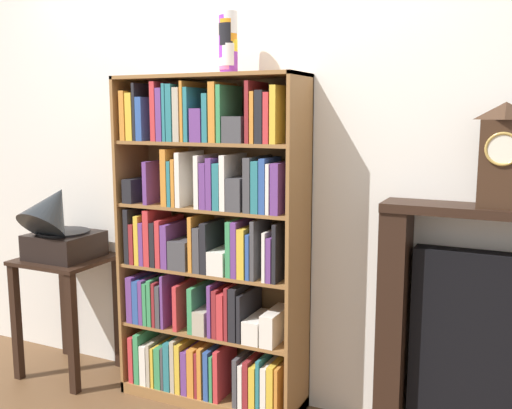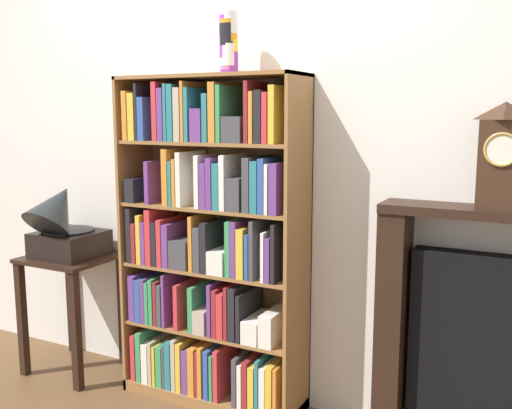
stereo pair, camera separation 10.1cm
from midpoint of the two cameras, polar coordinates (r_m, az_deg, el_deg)
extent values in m
cube|color=brown|center=(3.22, -4.28, -19.49)|extent=(8.07, 6.40, 0.02)
cube|color=silver|center=(2.99, 2.34, 4.64)|extent=(5.07, 0.08, 2.60)
cube|color=olive|center=(3.27, -10.81, -2.96)|extent=(0.02, 0.31, 1.72)
cube|color=olive|center=(2.78, 5.24, -4.92)|extent=(0.02, 0.31, 1.72)
cube|color=brown|center=(3.12, -2.04, -3.37)|extent=(0.99, 0.01, 1.72)
cube|color=olive|center=(2.93, -3.60, 12.52)|extent=(0.99, 0.31, 0.02)
cube|color=olive|center=(3.28, -3.30, -18.14)|extent=(0.99, 0.31, 0.06)
cube|color=#C63338|center=(3.43, -9.94, -14.11)|extent=(0.03, 0.25, 0.26)
cube|color=#388E56|center=(3.40, -9.40, -14.07)|extent=(0.03, 0.26, 0.28)
cube|color=white|center=(3.39, -8.87, -14.69)|extent=(0.04, 0.25, 0.22)
cube|color=#B2A893|center=(3.37, -8.33, -14.68)|extent=(0.02, 0.25, 0.24)
cube|color=gold|center=(3.35, -8.10, -14.99)|extent=(0.02, 0.23, 0.22)
cube|color=#388E56|center=(3.32, -7.67, -15.11)|extent=(0.04, 0.21, 0.23)
cube|color=#424247|center=(3.32, -6.99, -15.02)|extent=(0.02, 0.26, 0.24)
cube|color=teal|center=(3.30, -6.64, -14.93)|extent=(0.04, 0.25, 0.27)
cube|color=#B2A893|center=(3.27, -6.12, -14.94)|extent=(0.02, 0.24, 0.28)
cube|color=gold|center=(3.26, -5.62, -15.17)|extent=(0.03, 0.24, 0.27)
cube|color=#663884|center=(3.25, -4.91, -15.50)|extent=(0.04, 0.26, 0.24)
cube|color=orange|center=(3.22, -4.47, -15.62)|extent=(0.04, 0.23, 0.26)
cube|color=maroon|center=(3.20, -3.92, -15.82)|extent=(0.02, 0.23, 0.25)
cube|color=orange|center=(3.19, -3.46, -15.66)|extent=(0.02, 0.24, 0.27)
cube|color=#2D519E|center=(3.19, -2.83, -15.80)|extent=(0.03, 0.26, 0.26)
cube|color=#388E56|center=(3.16, -2.57, -16.22)|extent=(0.02, 0.21, 0.24)
cube|color=#C63338|center=(3.14, -2.07, -16.06)|extent=(0.03, 0.22, 0.27)
cube|color=#424247|center=(3.11, -0.14, -16.55)|extent=(0.02, 0.24, 0.25)
cube|color=white|center=(3.09, 0.30, -16.92)|extent=(0.02, 0.23, 0.23)
cube|color=maroon|center=(3.08, 0.83, -16.84)|extent=(0.03, 0.23, 0.25)
cube|color=gold|center=(3.08, 1.58, -17.02)|extent=(0.03, 0.26, 0.23)
cube|color=teal|center=(3.05, 2.05, -16.87)|extent=(0.02, 0.24, 0.27)
cube|color=white|center=(3.04, 2.58, -17.25)|extent=(0.03, 0.24, 0.24)
cube|color=gold|center=(3.02, 3.16, -17.34)|extent=(0.03, 0.22, 0.25)
cube|color=orange|center=(3.02, 3.89, -17.37)|extent=(0.02, 0.25, 0.25)
cube|color=olive|center=(3.13, -3.36, -12.16)|extent=(0.96, 0.29, 0.02)
cube|color=#663884|center=(3.30, -10.15, -8.70)|extent=(0.04, 0.23, 0.25)
cube|color=#2D519E|center=(3.28, -9.61, -8.96)|extent=(0.04, 0.23, 0.24)
cube|color=#663884|center=(3.26, -9.09, -8.98)|extent=(0.02, 0.24, 0.24)
cube|color=#388E56|center=(3.24, -8.76, -9.18)|extent=(0.02, 0.23, 0.23)
cube|color=#388E56|center=(3.22, -8.39, -9.11)|extent=(0.02, 0.22, 0.25)
cube|color=maroon|center=(3.22, -7.83, -9.22)|extent=(0.02, 0.25, 0.24)
cube|color=#424247|center=(3.20, -7.53, -9.44)|extent=(0.03, 0.23, 0.23)
cube|color=#663884|center=(3.17, -7.17, -9.06)|extent=(0.02, 0.22, 0.28)
cube|color=#C63338|center=(3.13, -6.02, -9.71)|extent=(0.02, 0.21, 0.24)
cube|color=#388E56|center=(3.10, -4.32, -9.85)|extent=(0.03, 0.26, 0.24)
cube|color=#B2A893|center=(3.07, -3.78, -11.20)|extent=(0.07, 0.19, 0.13)
cube|color=#663884|center=(3.03, -2.61, -9.97)|extent=(0.02, 0.23, 0.27)
cube|color=maroon|center=(3.01, -2.21, -10.30)|extent=(0.03, 0.22, 0.25)
cube|color=#C63338|center=(3.01, -1.58, -10.50)|extent=(0.04, 0.23, 0.23)
cube|color=maroon|center=(2.98, -1.09, -10.32)|extent=(0.02, 0.21, 0.27)
cube|color=black|center=(2.98, -0.31, -10.31)|extent=(0.04, 0.26, 0.27)
cube|color=black|center=(2.97, 0.34, -10.66)|extent=(0.02, 0.26, 0.24)
cube|color=white|center=(2.96, 1.31, -12.05)|extent=(0.09, 0.23, 0.12)
cube|color=white|center=(2.92, 2.89, -11.93)|extent=(0.07, 0.24, 0.16)
cube|color=olive|center=(3.03, -3.42, -6.37)|extent=(0.96, 0.29, 0.02)
cube|color=black|center=(3.21, -10.50, -2.78)|extent=(0.03, 0.21, 0.29)
cube|color=maroon|center=(3.21, -9.79, -3.44)|extent=(0.03, 0.26, 0.22)
cube|color=gold|center=(3.18, -9.40, -3.12)|extent=(0.03, 0.24, 0.26)
cube|color=#663884|center=(3.15, -9.18, -3.54)|extent=(0.03, 0.20, 0.23)
cube|color=#C63338|center=(3.13, -8.62, -2.99)|extent=(0.03, 0.22, 0.30)
cube|color=black|center=(3.12, -8.04, -3.61)|extent=(0.03, 0.22, 0.23)
cube|color=#C63338|center=(3.11, -7.44, -3.51)|extent=(0.03, 0.24, 0.25)
cube|color=#663884|center=(3.09, -6.83, -3.77)|extent=(0.04, 0.25, 0.23)
cube|color=#424247|center=(3.04, -5.80, -4.71)|extent=(0.11, 0.21, 0.15)
cube|color=orange|center=(3.00, -4.37, -3.59)|extent=(0.02, 0.24, 0.28)
cube|color=#424247|center=(2.99, -3.70, -4.12)|extent=(0.04, 0.26, 0.23)
cube|color=black|center=(2.95, -3.31, -4.07)|extent=(0.04, 0.20, 0.26)
cube|color=white|center=(2.94, -1.99, -5.44)|extent=(0.09, 0.24, 0.12)
cube|color=#388E56|center=(2.88, -0.83, -4.14)|extent=(0.03, 0.22, 0.28)
cube|color=#663884|center=(2.87, -0.31, -4.20)|extent=(0.03, 0.21, 0.28)
cube|color=gold|center=(2.87, 0.57, -4.49)|extent=(0.04, 0.26, 0.25)
cube|color=#2D519E|center=(2.86, 1.24, -4.78)|extent=(0.02, 0.26, 0.22)
cube|color=#424247|center=(2.82, 1.47, -4.30)|extent=(0.02, 0.21, 0.29)
cube|color=white|center=(2.80, 2.55, -4.92)|extent=(0.02, 0.20, 0.24)
cube|color=#663884|center=(2.80, 3.12, -5.16)|extent=(0.03, 0.23, 0.22)
cube|color=black|center=(2.78, 3.61, -4.59)|extent=(0.02, 0.22, 0.28)
cube|color=olive|center=(2.96, -3.48, -0.24)|extent=(0.96, 0.29, 0.02)
cube|color=black|center=(3.16, -10.38, 1.53)|extent=(0.06, 0.22, 0.13)
cube|color=#663884|center=(3.09, -8.58, 2.32)|extent=(0.02, 0.24, 0.22)
cube|color=orange|center=(3.01, -6.95, 2.82)|extent=(0.03, 0.22, 0.29)
cube|color=teal|center=(3.02, -6.21, 2.29)|extent=(0.02, 0.26, 0.23)
cube|color=orange|center=(2.99, -6.05, 2.32)|extent=(0.02, 0.23, 0.24)
cube|color=white|center=(2.98, -5.50, 2.64)|extent=(0.03, 0.24, 0.27)
cube|color=white|center=(2.91, -3.89, 2.39)|extent=(0.03, 0.21, 0.26)
cube|color=#663884|center=(2.91, -3.06, 2.05)|extent=(0.03, 0.26, 0.23)
cube|color=#663884|center=(2.89, -2.53, 2.25)|extent=(0.03, 0.24, 0.25)
cube|color=teal|center=(2.85, -2.05, 1.92)|extent=(0.04, 0.20, 0.23)
cube|color=white|center=(2.85, -1.22, 2.33)|extent=(0.03, 0.24, 0.27)
cube|color=#424247|center=(2.83, -0.23, 1.18)|extent=(0.08, 0.24, 0.16)
cube|color=#424247|center=(2.80, 1.20, 2.12)|extent=(0.04, 0.26, 0.26)
cube|color=teal|center=(2.77, 1.88, 1.91)|extent=(0.04, 0.24, 0.25)
cube|color=#2D519E|center=(2.74, 2.40, 1.96)|extent=(0.03, 0.20, 0.26)
cube|color=white|center=(2.74, 3.04, 1.72)|extent=(0.02, 0.23, 0.24)
cube|color=#663884|center=(2.72, 3.62, 1.68)|extent=(0.04, 0.20, 0.24)
cube|color=olive|center=(2.93, -3.54, 6.11)|extent=(0.96, 0.29, 0.02)
cube|color=orange|center=(3.16, -10.56, 8.65)|extent=(0.03, 0.26, 0.25)
cube|color=gold|center=(3.11, -10.22, 8.55)|extent=(0.04, 0.21, 0.24)
cube|color=black|center=(3.09, -9.73, 9.01)|extent=(0.02, 0.21, 0.29)
cube|color=#2D519E|center=(3.09, -9.08, 8.38)|extent=(0.04, 0.25, 0.22)
cube|color=#C63338|center=(3.02, -8.00, 9.10)|extent=(0.03, 0.21, 0.30)
cube|color=#663884|center=(3.02, -7.26, 8.81)|extent=(0.03, 0.24, 0.26)
cube|color=teal|center=(3.01, -6.67, 9.02)|extent=(0.02, 0.26, 0.28)
cube|color=teal|center=(2.98, -6.35, 9.00)|extent=(0.03, 0.23, 0.28)
cube|color=#B2A893|center=(2.96, -5.68, 8.85)|extent=(0.04, 0.23, 0.26)
cube|color=orange|center=(2.95, -5.06, 9.15)|extent=(0.02, 0.25, 0.29)
cube|color=teal|center=(2.94, -4.66, 8.86)|extent=(0.02, 0.25, 0.26)
cube|color=#663884|center=(2.90, -3.92, 7.86)|extent=(0.06, 0.23, 0.16)
cube|color=teal|center=(2.88, -2.90, 8.57)|extent=(0.03, 0.24, 0.23)
cube|color=orange|center=(2.85, -2.23, 9.10)|extent=(0.04, 0.23, 0.29)
cube|color=#388E56|center=(2.84, -1.59, 8.96)|extent=(0.02, 0.24, 0.27)
cube|color=#424247|center=(2.80, -0.44, 7.46)|extent=(0.10, 0.21, 0.12)
cube|color=maroon|center=(2.76, 1.11, 9.12)|extent=(0.02, 0.23, 0.29)
cube|color=orange|center=(2.74, 1.48, 8.61)|extent=(0.02, 0.21, 0.24)
cube|color=black|center=(2.73, 2.11, 8.66)|extent=(0.04, 0.20, 0.24)
cube|color=#C63338|center=(2.74, 3.07, 8.55)|extent=(0.03, 0.26, 0.23)
cube|color=gold|center=(2.72, 3.76, 8.88)|extent=(0.03, 0.26, 0.27)
cylinder|color=purple|center=(2.87, -1.63, 13.84)|extent=(0.09, 0.09, 0.10)
cylinder|color=pink|center=(2.87, -1.70, 14.21)|extent=(0.09, 0.09, 0.10)
cylinder|color=white|center=(2.87, -1.69, 14.59)|extent=(0.09, 0.09, 0.10)
cylinder|color=yellow|center=(2.88, -1.65, 14.96)|extent=(0.09, 0.09, 0.10)
cylinder|color=purple|center=(2.88, -1.72, 15.34)|extent=(0.09, 0.09, 0.10)
cylinder|color=yellow|center=(2.88, -1.70, 15.71)|extent=(0.09, 0.09, 0.10)
cylinder|color=purple|center=(2.88, -1.71, 16.08)|extent=(0.09, 0.09, 0.10)
cylinder|color=black|center=(2.88, -1.72, 16.46)|extent=(0.09, 0.09, 0.10)
cylinder|color=orange|center=(2.89, -1.68, 16.83)|extent=(0.09, 0.09, 0.10)
cylinder|color=purple|center=(2.89, -1.70, 17.19)|extent=(0.09, 0.09, 0.10)
cylinder|color=white|center=(2.89, -1.65, 17.57)|extent=(0.09, 0.09, 0.10)
cube|color=black|center=(3.54, -17.13, -5.05)|extent=(0.49, 0.45, 0.02)
cube|color=black|center=(3.66, -21.43, -10.54)|extent=(0.04, 0.04, 0.68)
cube|color=black|center=(3.37, -16.58, -11.99)|extent=(0.04, 0.04, 0.68)
cube|color=black|center=(3.91, -17.11, -9.07)|extent=(0.04, 0.04, 0.68)
cube|color=black|center=(3.64, -12.28, -10.24)|extent=(0.04, 0.04, 0.68)
cube|color=black|center=(3.52, -17.19, -3.73)|extent=(0.36, 0.34, 0.14)
cylinder|color=black|center=(3.51, -17.25, -2.49)|extent=(0.29, 0.29, 0.01)
cylinder|color=#1E2328|center=(3.47, -17.86, -2.24)|extent=(0.03, 0.03, 0.06)
cone|color=#1E2328|center=(3.42, -18.38, -0.25)|extent=(0.28, 0.38, 0.38)
cube|color=black|center=(2.58, 24.98, -0.91)|extent=(1.05, 0.22, 0.04)
cube|color=black|center=(2.79, 14.36, -11.81)|extent=(0.12, 0.20, 1.10)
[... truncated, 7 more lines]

